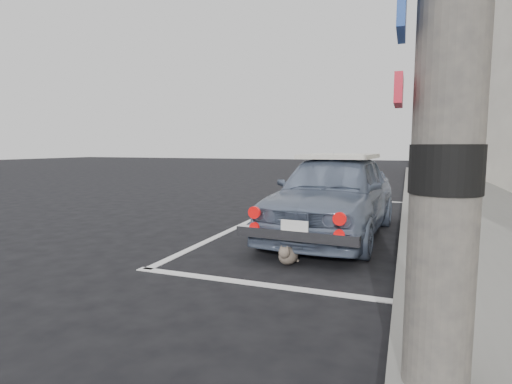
% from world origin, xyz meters
% --- Properties ---
extents(ground, '(80.00, 80.00, 0.00)m').
position_xyz_m(ground, '(0.00, 0.00, 0.00)').
color(ground, black).
rests_on(ground, ground).
extents(sidewalk, '(2.80, 40.00, 0.15)m').
position_xyz_m(sidewalk, '(3.20, 2.00, 0.07)').
color(sidewalk, slate).
rests_on(sidewalk, ground).
extents(building_far, '(3.50, 10.00, 8.00)m').
position_xyz_m(building_far, '(6.35, 20.00, 4.00)').
color(building_far, beige).
rests_on(building_far, ground).
extents(pline_rear, '(3.00, 0.12, 0.01)m').
position_xyz_m(pline_rear, '(0.50, -0.50, 0.00)').
color(pline_rear, silver).
rests_on(pline_rear, ground).
extents(pline_front, '(3.00, 0.12, 0.01)m').
position_xyz_m(pline_front, '(0.50, 6.50, 0.00)').
color(pline_front, silver).
rests_on(pline_front, ground).
extents(pline_side, '(0.12, 7.00, 0.01)m').
position_xyz_m(pline_side, '(-0.90, 3.00, 0.00)').
color(pline_side, silver).
rests_on(pline_side, ground).
extents(retro_coupe, '(1.80, 4.00, 1.33)m').
position_xyz_m(retro_coupe, '(0.79, 2.13, 0.67)').
color(retro_coupe, slate).
rests_on(retro_coupe, ground).
extents(cat, '(0.24, 0.51, 0.27)m').
position_xyz_m(cat, '(0.57, 0.28, 0.12)').
color(cat, '#6D6253').
rests_on(cat, ground).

